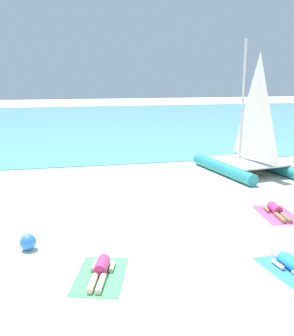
# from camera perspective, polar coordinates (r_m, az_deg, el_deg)

# --- Properties ---
(ground_plane) EXTENTS (120.00, 120.00, 0.00)m
(ground_plane) POSITION_cam_1_polar(r_m,az_deg,el_deg) (19.73, -3.32, -0.12)
(ground_plane) COLOR beige
(ocean_water) EXTENTS (120.00, 40.00, 0.05)m
(ocean_water) POSITION_cam_1_polar(r_m,az_deg,el_deg) (40.22, -8.38, 6.57)
(ocean_water) COLOR #5BB2C1
(ocean_water) RESTS_ON ground
(sailboat_teal) EXTENTS (3.68, 5.11, 6.15)m
(sailboat_teal) POSITION_cam_1_polar(r_m,az_deg,el_deg) (19.33, 14.14, 2.00)
(sailboat_teal) COLOR teal
(sailboat_teal) RESTS_ON ground
(towel_left) EXTENTS (1.60, 2.14, 0.01)m
(towel_left) POSITION_cam_1_polar(r_m,az_deg,el_deg) (9.58, -6.65, -15.04)
(towel_left) COLOR #4CB266
(towel_left) RESTS_ON ground
(sunbather_left) EXTENTS (0.82, 1.54, 0.30)m
(sunbather_left) POSITION_cam_1_polar(r_m,az_deg,el_deg) (9.58, -6.59, -14.19)
(sunbather_left) COLOR #D83372
(sunbather_left) RESTS_ON towel_left
(sunbather_middle) EXTENTS (0.58, 1.57, 0.30)m
(sunbather_middle) POSITION_cam_1_polar(r_m,az_deg,el_deg) (10.27, 20.18, -12.99)
(sunbather_middle) COLOR #268CCC
(sunbather_middle) RESTS_ON towel_middle
(towel_right) EXTENTS (1.36, 2.04, 0.01)m
(towel_right) POSITION_cam_1_polar(r_m,az_deg,el_deg) (13.99, 18.07, -6.34)
(towel_right) COLOR #D84C99
(towel_right) RESTS_ON ground
(sunbather_right) EXTENTS (0.63, 1.57, 0.30)m
(sunbather_right) POSITION_cam_1_polar(r_m,az_deg,el_deg) (14.00, 18.00, -5.77)
(sunbather_right) COLOR #D83372
(sunbather_right) RESTS_ON towel_right
(beach_ball) EXTENTS (0.44, 0.44, 0.44)m
(beach_ball) POSITION_cam_1_polar(r_m,az_deg,el_deg) (11.16, -16.62, -10.09)
(beach_ball) COLOR #337FE5
(beach_ball) RESTS_ON ground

